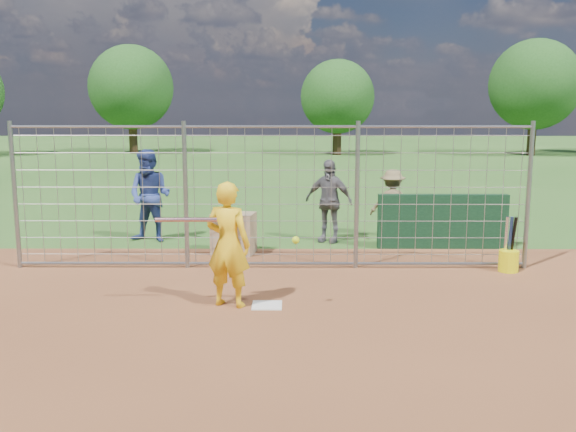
{
  "coord_description": "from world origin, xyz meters",
  "views": [
    {
      "loc": [
        0.35,
        -9.11,
        2.88
      ],
      "look_at": [
        0.3,
        0.8,
        1.15
      ],
      "focal_mm": 40.0,
      "sensor_mm": 36.0,
      "label": 1
    }
  ],
  "objects_px": {
    "bystander_a": "(150,196)",
    "bystander_c": "(392,203)",
    "equipment_bin": "(234,233)",
    "bucket_with_bats": "(509,258)",
    "batter": "(228,244)",
    "bystander_b": "(329,201)"
  },
  "relations": [
    {
      "from": "batter",
      "to": "bucket_with_bats",
      "type": "relative_size",
      "value": 1.86
    },
    {
      "from": "batter",
      "to": "bystander_c",
      "type": "bearing_deg",
      "value": -103.16
    },
    {
      "from": "equipment_bin",
      "to": "bystander_c",
      "type": "bearing_deg",
      "value": 37.48
    },
    {
      "from": "bystander_c",
      "to": "equipment_bin",
      "type": "relative_size",
      "value": 1.85
    },
    {
      "from": "equipment_bin",
      "to": "bystander_a",
      "type": "bearing_deg",
      "value": 159.79
    },
    {
      "from": "bystander_b",
      "to": "equipment_bin",
      "type": "relative_size",
      "value": 2.19
    },
    {
      "from": "bystander_a",
      "to": "bystander_b",
      "type": "height_order",
      "value": "bystander_a"
    },
    {
      "from": "bystander_c",
      "to": "bystander_a",
      "type": "bearing_deg",
      "value": 8.25
    },
    {
      "from": "bystander_c",
      "to": "batter",
      "type": "bearing_deg",
      "value": 60.04
    },
    {
      "from": "batter",
      "to": "equipment_bin",
      "type": "distance_m",
      "value": 3.35
    },
    {
      "from": "bystander_a",
      "to": "bystander_c",
      "type": "bearing_deg",
      "value": 20.46
    },
    {
      "from": "equipment_bin",
      "to": "bucket_with_bats",
      "type": "relative_size",
      "value": 0.82
    },
    {
      "from": "bystander_b",
      "to": "bystander_c",
      "type": "xyz_separation_m",
      "value": [
        1.43,
        0.57,
        -0.14
      ]
    },
    {
      "from": "batter",
      "to": "bucket_with_bats",
      "type": "bearing_deg",
      "value": -138.6
    },
    {
      "from": "bystander_a",
      "to": "bystander_c",
      "type": "height_order",
      "value": "bystander_a"
    },
    {
      "from": "bystander_a",
      "to": "equipment_bin",
      "type": "distance_m",
      "value": 2.24
    },
    {
      "from": "bystander_b",
      "to": "equipment_bin",
      "type": "bearing_deg",
      "value": -126.16
    },
    {
      "from": "bucket_with_bats",
      "to": "equipment_bin",
      "type": "bearing_deg",
      "value": 164.48
    },
    {
      "from": "bystander_a",
      "to": "bystander_b",
      "type": "distance_m",
      "value": 3.76
    },
    {
      "from": "batter",
      "to": "bystander_c",
      "type": "relative_size",
      "value": 1.23
    },
    {
      "from": "batter",
      "to": "bystander_c",
      "type": "xyz_separation_m",
      "value": [
        3.12,
        4.97,
        -0.17
      ]
    },
    {
      "from": "equipment_bin",
      "to": "bucket_with_bats",
      "type": "distance_m",
      "value": 5.1
    }
  ]
}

